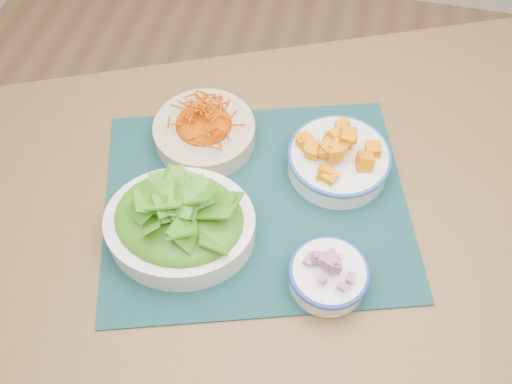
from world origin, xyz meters
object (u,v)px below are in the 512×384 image
at_px(onion_bowl, 329,273).
at_px(table, 301,228).
at_px(carrot_bowl, 204,128).
at_px(lettuce_bowl, 179,219).
at_px(squash_bowl, 339,155).
at_px(placemat, 256,202).

bearing_deg(onion_bowl, table, 113.12).
bearing_deg(carrot_bowl, lettuce_bowl, -84.85).
bearing_deg(squash_bowl, lettuce_bowl, -139.79).
distance_m(table, placemat, 0.13).
height_order(placemat, onion_bowl, onion_bowl).
bearing_deg(lettuce_bowl, squash_bowl, 30.58).
bearing_deg(table, onion_bowl, -90.93).
bearing_deg(lettuce_bowl, table, 22.43).
distance_m(placemat, squash_bowl, 0.18).
bearing_deg(table, carrot_bowl, 132.16).
xyz_separation_m(table, carrot_bowl, (-0.21, 0.09, 0.14)).
bearing_deg(onion_bowl, squash_bowl, 94.41).
xyz_separation_m(placemat, onion_bowl, (0.15, -0.13, 0.03)).
xyz_separation_m(squash_bowl, lettuce_bowl, (-0.24, -0.20, 0.01)).
relative_size(table, lettuce_bowl, 5.03).
distance_m(squash_bowl, lettuce_bowl, 0.32).
relative_size(squash_bowl, onion_bowl, 1.46).
height_order(squash_bowl, onion_bowl, squash_bowl).
bearing_deg(squash_bowl, onion_bowl, -85.59).
distance_m(table, onion_bowl, 0.21).
height_order(table, onion_bowl, onion_bowl).
distance_m(placemat, carrot_bowl, 0.18).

